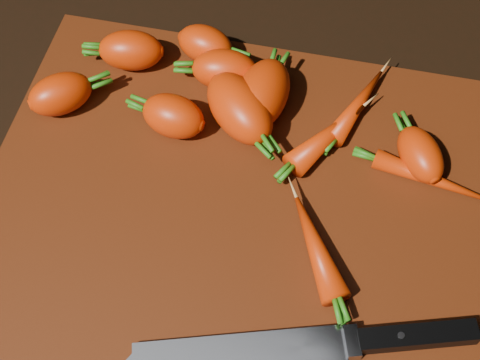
# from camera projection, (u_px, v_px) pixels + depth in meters

# --- Properties ---
(ground) EXTENTS (2.00, 2.00, 0.01)m
(ground) POSITION_uv_depth(u_px,v_px,m) (238.00, 207.00, 0.66)
(ground) COLOR black
(cutting_board) EXTENTS (0.50, 0.40, 0.01)m
(cutting_board) POSITION_uv_depth(u_px,v_px,m) (238.00, 201.00, 0.65)
(cutting_board) COLOR #57230D
(cutting_board) RESTS_ON ground
(carrot_0) EXTENTS (0.08, 0.08, 0.04)m
(carrot_0) POSITION_uv_depth(u_px,v_px,m) (60.00, 94.00, 0.69)
(carrot_0) COLOR red
(carrot_0) RESTS_ON cutting_board
(carrot_1) EXTENTS (0.07, 0.06, 0.04)m
(carrot_1) POSITION_uv_depth(u_px,v_px,m) (173.00, 116.00, 0.67)
(carrot_1) COLOR red
(carrot_1) RESTS_ON cutting_board
(carrot_2) EXTENTS (0.10, 0.10, 0.05)m
(carrot_2) POSITION_uv_depth(u_px,v_px,m) (240.00, 108.00, 0.67)
(carrot_2) COLOR red
(carrot_2) RESTS_ON cutting_board
(carrot_3) EXTENTS (0.07, 0.10, 0.05)m
(carrot_3) POSITION_uv_depth(u_px,v_px,m) (262.00, 95.00, 0.68)
(carrot_3) COLOR red
(carrot_3) RESTS_ON cutting_board
(carrot_4) EXTENTS (0.07, 0.05, 0.04)m
(carrot_4) POSITION_uv_depth(u_px,v_px,m) (224.00, 70.00, 0.71)
(carrot_4) COLOR red
(carrot_4) RESTS_ON cutting_board
(carrot_5) EXTENTS (0.07, 0.05, 0.04)m
(carrot_5) POSITION_uv_depth(u_px,v_px,m) (205.00, 45.00, 0.73)
(carrot_5) COLOR red
(carrot_5) RESTS_ON cutting_board
(carrot_6) EXTENTS (0.07, 0.08, 0.04)m
(carrot_6) POSITION_uv_depth(u_px,v_px,m) (420.00, 155.00, 0.65)
(carrot_6) COLOR red
(carrot_6) RESTS_ON cutting_board
(carrot_7) EXTENTS (0.06, 0.11, 0.02)m
(carrot_7) POSITION_uv_depth(u_px,v_px,m) (358.00, 105.00, 0.70)
(carrot_7) COLOR red
(carrot_7) RESTS_ON cutting_board
(carrot_8) EXTENTS (0.12, 0.05, 0.02)m
(carrot_8) POSITION_uv_depth(u_px,v_px,m) (432.00, 179.00, 0.65)
(carrot_8) COLOR red
(carrot_8) RESTS_ON cutting_board
(carrot_9) EXTENTS (0.08, 0.11, 0.03)m
(carrot_9) POSITION_uv_depth(u_px,v_px,m) (316.00, 247.00, 0.61)
(carrot_9) COLOR red
(carrot_9) RESTS_ON cutting_board
(carrot_10) EXTENTS (0.08, 0.05, 0.04)m
(carrot_10) POSITION_uv_depth(u_px,v_px,m) (131.00, 50.00, 0.72)
(carrot_10) COLOR red
(carrot_10) RESTS_ON cutting_board
(carrot_11) EXTENTS (0.08, 0.10, 0.03)m
(carrot_11) POSITION_uv_depth(u_px,v_px,m) (329.00, 136.00, 0.67)
(carrot_11) COLOR red
(carrot_11) RESTS_ON cutting_board
(knife) EXTENTS (0.29, 0.11, 0.02)m
(knife) POSITION_uv_depth(u_px,v_px,m) (261.00, 351.00, 0.56)
(knife) COLOR gray
(knife) RESTS_ON cutting_board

